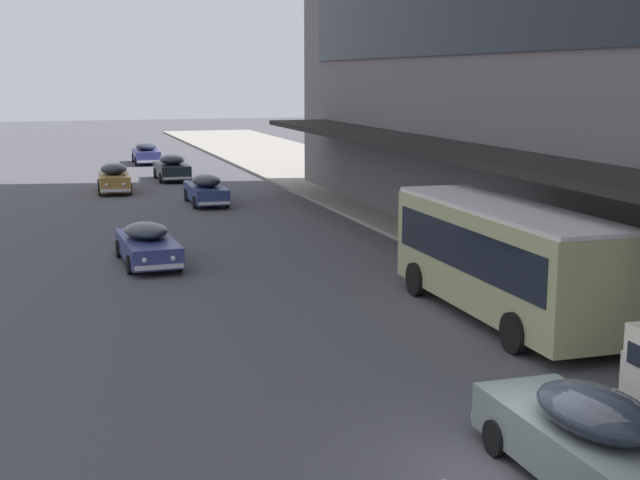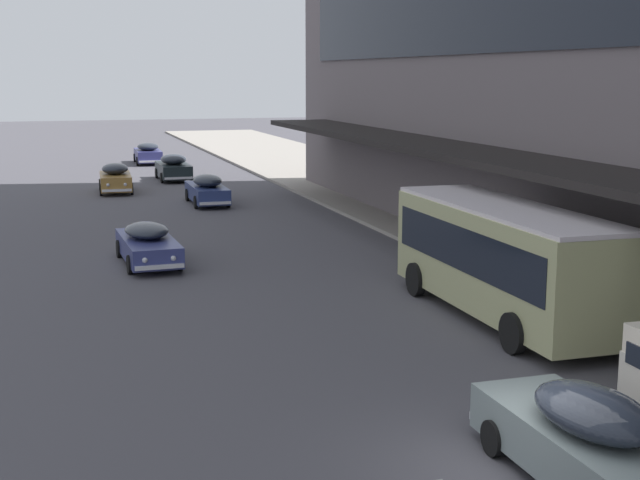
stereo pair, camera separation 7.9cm
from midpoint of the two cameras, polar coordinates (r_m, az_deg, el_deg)
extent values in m
plane|color=#48474D|center=(15.59, 13.02, -14.50)|extent=(240.00, 240.00, 0.00)
cube|color=tan|center=(24.35, 11.78, -1.17)|extent=(2.49, 9.06, 2.64)
cube|color=black|center=(24.29, 11.81, -0.44)|extent=(2.53, 8.33, 1.16)
cube|color=silver|center=(24.12, 11.90, 2.02)|extent=(2.39, 9.06, 0.12)
cube|color=black|center=(28.20, 7.42, 2.76)|extent=(1.22, 0.07, 0.36)
cylinder|color=black|center=(26.78, 6.23, -2.51)|extent=(0.25, 1.00, 1.00)
cylinder|color=black|center=(27.81, 10.87, -2.15)|extent=(0.25, 1.00, 1.00)
cylinder|color=black|center=(21.68, 12.37, -5.84)|extent=(0.25, 1.00, 1.00)
cylinder|color=black|center=(22.95, 17.73, -5.19)|extent=(0.25, 1.00, 1.00)
cube|color=olive|center=(51.22, -12.91, 3.69)|extent=(1.85, 4.09, 0.81)
ellipsoid|color=#1E232D|center=(51.34, -12.95, 4.47)|extent=(1.56, 2.28, 0.62)
cube|color=silver|center=(49.21, -12.83, 3.12)|extent=(1.57, 0.20, 0.14)
cube|color=silver|center=(53.29, -12.97, 3.66)|extent=(1.57, 0.20, 0.14)
sphere|color=silver|center=(49.21, -12.31, 3.50)|extent=(0.18, 0.18, 0.18)
sphere|color=silver|center=(49.19, -13.37, 3.45)|extent=(0.18, 0.18, 0.18)
cylinder|color=black|center=(50.05, -11.91, 3.22)|extent=(0.17, 0.65, 0.64)
cylinder|color=black|center=(50.00, -13.80, 3.13)|extent=(0.17, 0.65, 0.64)
cylinder|color=black|center=(52.51, -12.04, 3.55)|extent=(0.17, 0.65, 0.64)
cylinder|color=black|center=(52.47, -13.84, 3.47)|extent=(0.17, 0.65, 0.64)
cube|color=navy|center=(31.63, -10.87, -0.48)|extent=(1.86, 4.71, 0.70)
ellipsoid|color=#1E232D|center=(31.75, -10.97, 0.62)|extent=(1.58, 2.61, 0.50)
cube|color=silver|center=(29.36, -10.15, -1.71)|extent=(1.61, 0.18, 0.14)
cube|color=silver|center=(33.97, -11.47, -0.09)|extent=(1.61, 0.18, 0.14)
sphere|color=silver|center=(29.42, -9.29, -1.16)|extent=(0.18, 0.18, 0.18)
sphere|color=silver|center=(29.27, -11.08, -1.28)|extent=(0.18, 0.18, 0.18)
cylinder|color=black|center=(30.41, -8.87, -1.34)|extent=(0.16, 0.64, 0.64)
cylinder|color=black|center=(30.16, -12.02, -1.55)|extent=(0.16, 0.64, 0.64)
cylinder|color=black|center=(33.20, -9.80, -0.37)|extent=(0.16, 0.64, 0.64)
cylinder|color=black|center=(32.97, -12.69, -0.55)|extent=(0.16, 0.64, 0.64)
cube|color=black|center=(56.48, -9.33, 4.43)|extent=(1.81, 4.35, 0.82)
ellipsoid|color=#1E232D|center=(56.20, -9.32, 5.13)|extent=(1.59, 2.39, 0.65)
cube|color=silver|center=(58.70, -9.62, 4.40)|extent=(1.70, 0.13, 0.14)
cube|color=silver|center=(54.32, -9.00, 3.93)|extent=(1.70, 0.13, 0.14)
sphere|color=silver|center=(58.57, -10.10, 4.68)|extent=(0.18, 0.18, 0.18)
sphere|color=silver|center=(58.70, -9.14, 4.72)|extent=(0.18, 0.18, 0.18)
cylinder|color=black|center=(57.73, -10.38, 4.22)|extent=(0.14, 0.64, 0.64)
cylinder|color=black|center=(57.96, -8.62, 4.30)|extent=(0.14, 0.64, 0.64)
cylinder|color=black|center=(55.07, -10.05, 3.94)|extent=(0.14, 0.64, 0.64)
cylinder|color=black|center=(55.32, -8.21, 4.02)|extent=(0.14, 0.64, 0.64)
cube|color=gray|center=(15.30, 16.62, -12.62)|extent=(1.74, 4.54, 0.81)
ellipsoid|color=#1E232D|center=(14.86, 17.25, -10.43)|extent=(1.53, 2.50, 0.65)
cube|color=silver|center=(17.21, 12.25, -10.67)|extent=(1.64, 0.12, 0.14)
sphere|color=silver|center=(16.86, 10.91, -9.96)|extent=(0.18, 0.18, 0.18)
sphere|color=silver|center=(17.31, 13.73, -9.53)|extent=(0.18, 0.18, 0.18)
cylinder|color=black|center=(16.10, 11.11, -12.35)|extent=(0.14, 0.64, 0.64)
cylinder|color=black|center=(16.94, 16.38, -11.40)|extent=(0.14, 0.64, 0.64)
cube|color=navy|center=(45.76, -7.19, 3.03)|extent=(1.67, 4.62, 0.74)
ellipsoid|color=#1E232D|center=(45.45, -7.16, 3.81)|extent=(1.45, 2.55, 0.61)
cube|color=silver|center=(48.09, -7.65, 3.12)|extent=(1.54, 0.14, 0.14)
cube|color=silver|center=(43.49, -6.67, 2.36)|extent=(1.54, 0.14, 0.14)
sphere|color=silver|center=(47.96, -8.18, 3.41)|extent=(0.18, 0.18, 0.18)
sphere|color=silver|center=(48.10, -7.13, 3.46)|extent=(0.18, 0.18, 0.18)
cylinder|color=black|center=(47.07, -8.45, 2.87)|extent=(0.15, 0.64, 0.64)
cylinder|color=black|center=(47.32, -6.51, 2.96)|extent=(0.15, 0.64, 0.64)
cylinder|color=black|center=(44.27, -7.91, 2.41)|extent=(0.15, 0.64, 0.64)
cylinder|color=black|center=(44.54, -5.85, 2.50)|extent=(0.15, 0.64, 0.64)
cube|color=navy|center=(67.41, -10.93, 5.35)|extent=(1.89, 4.58, 0.80)
ellipsoid|color=#1E232D|center=(67.13, -10.93, 5.89)|extent=(1.62, 2.54, 0.55)
cube|color=silver|center=(69.73, -11.08, 5.31)|extent=(1.67, 0.17, 0.14)
cube|color=silver|center=(65.14, -10.75, 4.96)|extent=(1.67, 0.17, 0.14)
sphere|color=silver|center=(69.64, -11.48, 5.54)|extent=(0.18, 0.18, 0.18)
sphere|color=silver|center=(69.72, -10.69, 5.57)|extent=(0.18, 0.18, 0.18)
cylinder|color=black|center=(68.77, -11.74, 5.17)|extent=(0.16, 0.64, 0.64)
cylinder|color=black|center=(68.91, -10.28, 5.23)|extent=(0.16, 0.64, 0.64)
cylinder|color=black|center=(65.98, -11.58, 4.96)|extent=(0.16, 0.64, 0.64)
cylinder|color=black|center=(66.12, -10.06, 5.02)|extent=(0.16, 0.64, 0.64)
camera|label=1|loc=(0.04, -89.92, 0.02)|focal=50.00mm
camera|label=2|loc=(0.04, 90.08, -0.02)|focal=50.00mm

